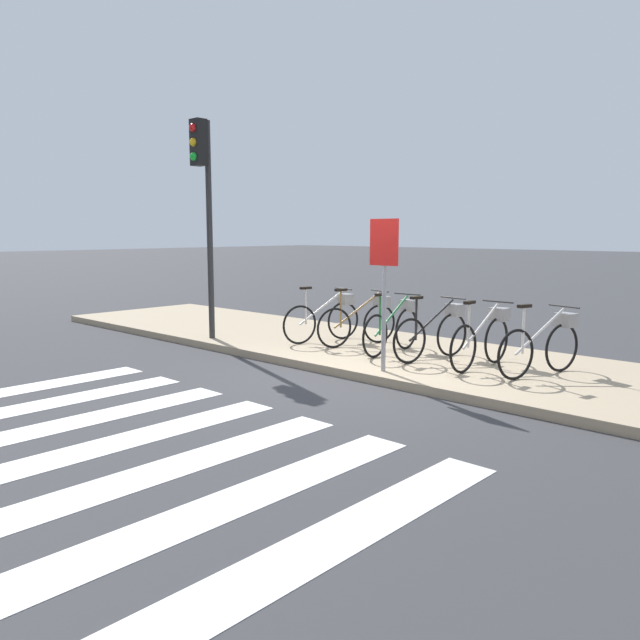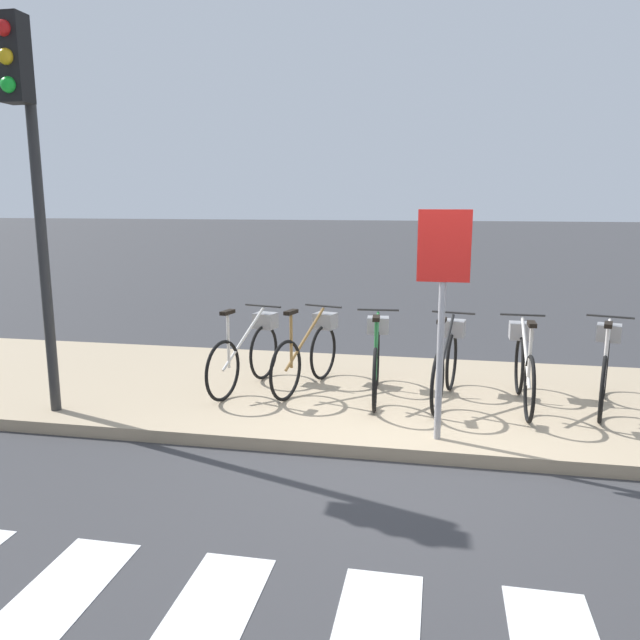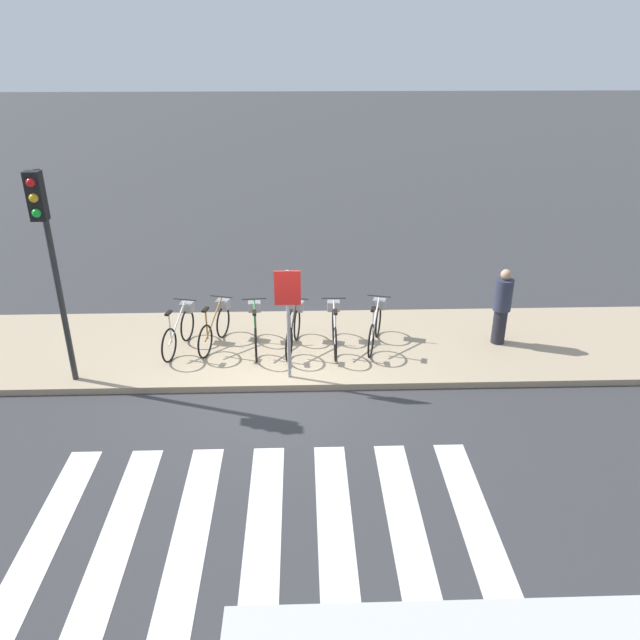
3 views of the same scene
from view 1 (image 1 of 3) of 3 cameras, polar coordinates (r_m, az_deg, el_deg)
ground_plane at (r=8.32m, az=2.95°, el=-5.51°), size 120.00×120.00×0.00m
sidewalk at (r=9.54m, az=9.07°, el=-3.47°), size 16.17×3.15×0.12m
parked_bicycle_0 at (r=10.48m, az=0.61°, el=0.34°), size 0.51×1.50×0.94m
parked_bicycle_1 at (r=10.15m, az=3.88°, el=0.07°), size 0.57×1.48×0.94m
parked_bicycle_2 at (r=9.57m, az=6.87°, el=-0.46°), size 0.46×1.53×0.94m
parked_bicycle_3 at (r=9.15m, az=10.57°, el=-0.93°), size 0.46×1.51×0.94m
parked_bicycle_4 at (r=8.76m, az=14.79°, el=-1.46°), size 0.46×1.53×0.94m
parked_bicycle_5 at (r=8.50m, az=19.86°, el=-1.96°), size 0.56×1.49×0.94m
traffic_light at (r=10.83m, az=-10.63°, el=12.16°), size 0.24×0.40×3.67m
sign_post at (r=8.15m, az=5.88°, el=4.75°), size 0.44×0.07×2.00m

